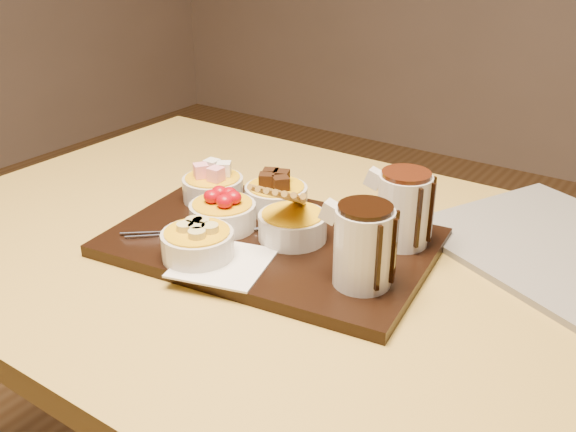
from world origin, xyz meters
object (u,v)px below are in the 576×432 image
Objects in this scene: bowl_strawberries at (223,216)px; serving_board at (271,242)px; pitcher_dark_chocolate at (363,247)px; dining_table at (286,302)px; newspaper at (573,253)px; pitcher_milk_chocolate at (403,210)px.

serving_board is at bearing 11.14° from bowl_strawberries.
bowl_strawberries is at bearing 167.35° from pitcher_dark_chocolate.
pitcher_dark_chocolate is (0.17, -0.04, 0.06)m from serving_board.
dining_table is 11.63× the size of pitcher_dark_chocolate.
bowl_strawberries is 0.97× the size of pitcher_dark_chocolate.
pitcher_dark_chocolate is at bearing -101.92° from newspaper.
pitcher_milk_chocolate reaches higher than newspaper.
serving_board is (-0.01, -0.02, 0.11)m from dining_table.
pitcher_milk_chocolate is at bearing 23.96° from bowl_strawberries.
bowl_strawberries is at bearing -176.42° from serving_board.
dining_table is 0.24m from pitcher_milk_chocolate.
pitcher_dark_chocolate reaches higher than bowl_strawberries.
pitcher_dark_chocolate is at bearing -5.08° from bowl_strawberries.
pitcher_dark_chocolate reaches higher than dining_table.
newspaper reaches higher than dining_table.
dining_table is at bearing 153.58° from pitcher_dark_chocolate.
pitcher_milk_chocolate is (0.16, 0.09, 0.06)m from serving_board.
dining_table is 0.17m from bowl_strawberries.
serving_board is at bearing -158.20° from pitcher_milk_chocolate.
bowl_strawberries is 0.51m from newspaper.
bowl_strawberries is (-0.09, -0.03, 0.14)m from dining_table.
dining_table is at bearing -160.46° from pitcher_milk_chocolate.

